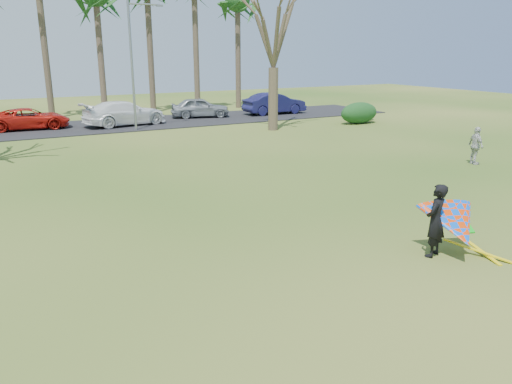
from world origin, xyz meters
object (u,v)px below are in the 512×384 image
car_5 (274,103)px  pedestrian_b (476,146)px  kite_flyer (453,224)px  bare_tree_right (274,25)px  car_2 (30,119)px  car_4 (200,107)px  streetlight (134,60)px  car_3 (125,113)px

car_5 → pedestrian_b: bearing=176.8°
kite_flyer → car_5: bearing=68.1°
bare_tree_right → car_2: bare_tree_right is taller
bare_tree_right → car_5: 9.93m
car_5 → car_2: bearing=88.6°
pedestrian_b → car_2: bearing=57.3°
bare_tree_right → car_4: bearing=103.5°
car_2 → bare_tree_right: bearing=-114.5°
streetlight → car_2: (-6.15, 3.62, -3.72)m
streetlight → kite_flyer: bearing=-87.2°
car_3 → car_4: (6.18, 1.46, -0.07)m
kite_flyer → car_2: bearing=104.8°
bare_tree_right → car_4: (-1.89, 7.87, -5.75)m
streetlight → car_4: streetlight is taller
car_5 → kite_flyer: kite_flyer is taller
bare_tree_right → car_4: size_ratio=2.08×
bare_tree_right → kite_flyer: bearing=-108.3°
car_3 → car_4: 6.35m
bare_tree_right → car_4: 9.93m
bare_tree_right → kite_flyer: bare_tree_right is taller
bare_tree_right → streetlight: 9.05m
car_3 → pedestrian_b: size_ratio=3.31×
pedestrian_b → kite_flyer: 11.78m
streetlight → car_2: streetlight is taller
bare_tree_right → car_3: bare_tree_right is taller
car_5 → car_3: bearing=93.2°
streetlight → pedestrian_b: (10.74, -17.30, -3.60)m
streetlight → car_3: (-0.23, 2.42, -3.58)m
streetlight → kite_flyer: 24.48m
pedestrian_b → bare_tree_right: bearing=30.7°
car_5 → pedestrian_b: size_ratio=2.96×
car_2 → car_5: car_5 is taller
car_2 → car_4: bearing=-84.7°
car_4 → kite_flyer: (-4.77, -28.06, 0.05)m
bare_tree_right → car_2: bearing=151.4°
bare_tree_right → car_5: bearing=58.7°
pedestrian_b → car_5: bearing=14.6°
car_2 → car_5: 18.24m
car_2 → car_4: (12.10, 0.26, 0.07)m
car_5 → kite_flyer: size_ratio=2.14×
streetlight → car_5: streetlight is taller
streetlight → car_3: bearing=95.4°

